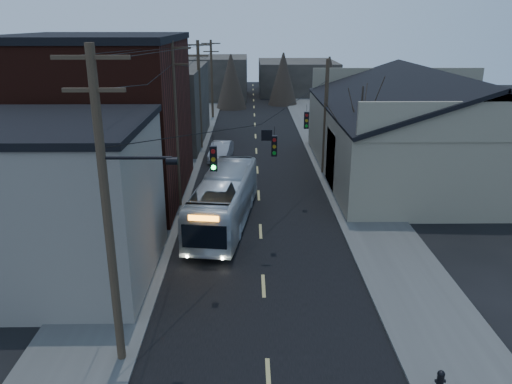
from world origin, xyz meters
TOP-DOWN VIEW (x-y plane):
  - road_surface at (0.00, 30.00)m, footprint 9.00×110.00m
  - sidewalk_left at (-6.50, 30.00)m, footprint 4.00×110.00m
  - sidewalk_right at (6.50, 30.00)m, footprint 4.00×110.00m
  - building_clapboard at (-9.00, 9.00)m, footprint 8.00×8.00m
  - building_brick at (-10.00, 20.00)m, footprint 10.00×12.00m
  - building_left_far at (-9.50, 36.00)m, footprint 9.00×14.00m
  - warehouse at (13.00, 25.00)m, footprint 16.16×20.60m
  - building_far_left at (-6.00, 65.00)m, footprint 10.00×12.00m
  - building_far_right at (7.00, 70.00)m, footprint 12.00×14.00m
  - bare_tree at (6.50, 20.00)m, footprint 0.40×0.40m
  - utility_lines at (-3.11, 24.14)m, footprint 11.24×45.28m
  - bus at (-2.04, 15.09)m, footprint 3.84×10.83m
  - parked_car at (-3.00, 29.21)m, footprint 2.01×4.59m
  - fire_hydrant at (5.33, 1.29)m, footprint 0.32×0.24m

SIDE VIEW (x-z plane):
  - road_surface at x=0.00m, z-range 0.00..0.02m
  - sidewalk_left at x=-6.50m, z-range 0.00..0.12m
  - sidewalk_right at x=6.50m, z-range 0.00..0.12m
  - fire_hydrant at x=5.33m, z-range 0.14..0.84m
  - parked_car at x=-3.00m, z-range 0.00..1.47m
  - bus at x=-2.04m, z-range 0.00..2.95m
  - building_far_right at x=7.00m, z-range 0.00..5.00m
  - warehouse at x=13.00m, z-range -1.17..6.56m
  - building_far_left at x=-6.00m, z-range 0.00..6.00m
  - building_clapboard at x=-9.00m, z-range 0.00..7.00m
  - building_left_far at x=-9.50m, z-range 0.00..7.00m
  - bare_tree at x=6.50m, z-range 0.00..7.20m
  - utility_lines at x=-3.11m, z-range -0.30..10.20m
  - building_brick at x=-10.00m, z-range 0.00..10.00m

